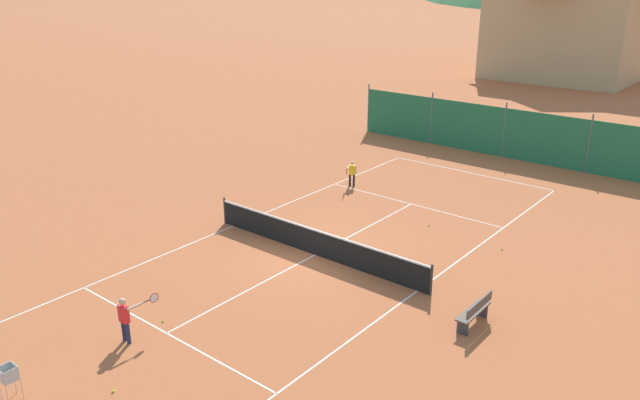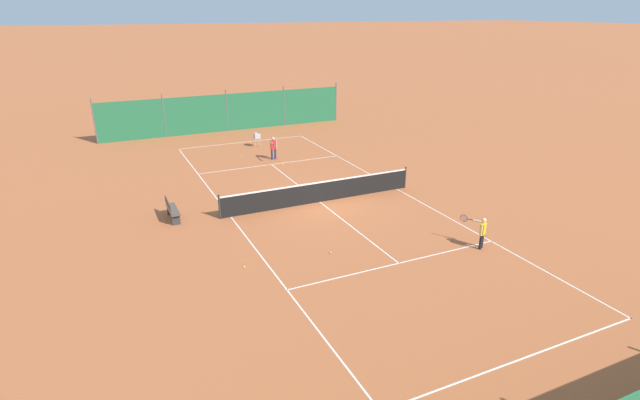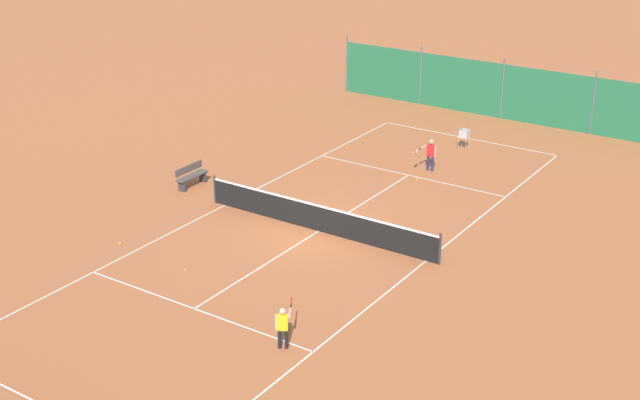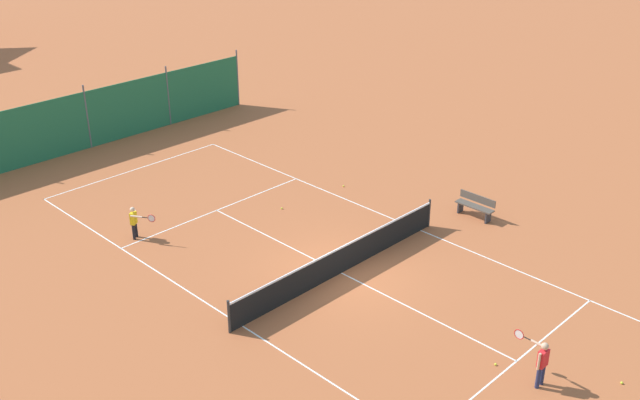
{
  "view_description": "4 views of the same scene",
  "coord_description": "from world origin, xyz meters",
  "px_view_note": "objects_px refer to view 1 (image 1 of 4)",
  "views": [
    {
      "loc": [
        12.51,
        -15.16,
        9.37
      ],
      "look_at": [
        -1.74,
        2.41,
        0.93
      ],
      "focal_mm": 35.0,
      "sensor_mm": 36.0,
      "label": 1
    },
    {
      "loc": [
        8.83,
        18.97,
        8.12
      ],
      "look_at": [
        0.65,
        1.42,
        0.69
      ],
      "focal_mm": 28.0,
      "sensor_mm": 36.0,
      "label": 2
    },
    {
      "loc": [
        -15.31,
        22.92,
        12.6
      ],
      "look_at": [
        -0.15,
        0.14,
        1.23
      ],
      "focal_mm": 50.0,
      "sensor_mm": 36.0,
      "label": 3
    },
    {
      "loc": [
        -15.05,
        -13.99,
        12.41
      ],
      "look_at": [
        1.25,
        2.19,
        1.42
      ],
      "focal_mm": 42.0,
      "sensor_mm": 36.0,
      "label": 4
    }
  ],
  "objects_px": {
    "player_far_baseline": "(352,172)",
    "tennis_ball_by_net_right": "(163,321)",
    "tennis_net": "(315,242)",
    "player_near_service": "(126,316)",
    "tennis_ball_far_corner": "(113,391)",
    "ball_hopper": "(8,376)",
    "tennis_ball_alley_left": "(502,249)",
    "tennis_ball_service_box": "(429,225)",
    "alpine_chalet": "(568,11)",
    "courtside_bench": "(475,311)"
  },
  "relations": [
    {
      "from": "player_far_baseline",
      "to": "tennis_ball_by_net_right",
      "type": "distance_m",
      "value": 13.05
    },
    {
      "from": "tennis_net",
      "to": "player_near_service",
      "type": "height_order",
      "value": "player_near_service"
    },
    {
      "from": "player_near_service",
      "to": "tennis_ball_far_corner",
      "type": "height_order",
      "value": "player_near_service"
    },
    {
      "from": "tennis_net",
      "to": "ball_hopper",
      "type": "xyz_separation_m",
      "value": [
        -0.49,
        -10.4,
        0.16
      ]
    },
    {
      "from": "tennis_net",
      "to": "tennis_ball_far_corner",
      "type": "bearing_deg",
      "value": -83.05
    },
    {
      "from": "tennis_ball_far_corner",
      "to": "tennis_ball_alley_left",
      "type": "relative_size",
      "value": 1.0
    },
    {
      "from": "tennis_ball_alley_left",
      "to": "ball_hopper",
      "type": "xyz_separation_m",
      "value": [
        -5.38,
        -14.89,
        0.62
      ]
    },
    {
      "from": "tennis_ball_service_box",
      "to": "tennis_ball_by_net_right",
      "type": "distance_m",
      "value": 11.1
    },
    {
      "from": "player_far_baseline",
      "to": "tennis_ball_by_net_right",
      "type": "bearing_deg",
      "value": -77.73
    },
    {
      "from": "player_far_baseline",
      "to": "alpine_chalet",
      "type": "bearing_deg",
      "value": 94.81
    },
    {
      "from": "tennis_ball_by_net_right",
      "to": "tennis_net",
      "type": "bearing_deg",
      "value": 84.87
    },
    {
      "from": "tennis_ball_alley_left",
      "to": "tennis_net",
      "type": "bearing_deg",
      "value": -137.48
    },
    {
      "from": "tennis_ball_alley_left",
      "to": "ball_hopper",
      "type": "distance_m",
      "value": 15.84
    },
    {
      "from": "player_far_baseline",
      "to": "tennis_ball_by_net_right",
      "type": "height_order",
      "value": "player_far_baseline"
    },
    {
      "from": "tennis_net",
      "to": "ball_hopper",
      "type": "bearing_deg",
      "value": -92.71
    },
    {
      "from": "alpine_chalet",
      "to": "tennis_ball_alley_left",
      "type": "bearing_deg",
      "value": -73.47
    },
    {
      "from": "alpine_chalet",
      "to": "tennis_ball_far_corner",
      "type": "bearing_deg",
      "value": -81.76
    },
    {
      "from": "player_near_service",
      "to": "courtside_bench",
      "type": "bearing_deg",
      "value": 43.84
    },
    {
      "from": "tennis_ball_service_box",
      "to": "tennis_ball_alley_left",
      "type": "height_order",
      "value": "same"
    },
    {
      "from": "player_near_service",
      "to": "tennis_ball_far_corner",
      "type": "xyz_separation_m",
      "value": [
        1.54,
        -1.5,
        -0.73
      ]
    },
    {
      "from": "player_near_service",
      "to": "tennis_ball_by_net_right",
      "type": "xyz_separation_m",
      "value": [
        -0.08,
        1.19,
        -0.73
      ]
    },
    {
      "from": "tennis_ball_alley_left",
      "to": "tennis_ball_by_net_right",
      "type": "height_order",
      "value": "same"
    },
    {
      "from": "tennis_ball_far_corner",
      "to": "tennis_net",
      "type": "bearing_deg",
      "value": 96.95
    },
    {
      "from": "player_near_service",
      "to": "tennis_ball_service_box",
      "type": "xyz_separation_m",
      "value": [
        2.25,
        12.03,
        -0.73
      ]
    },
    {
      "from": "tennis_ball_service_box",
      "to": "tennis_ball_alley_left",
      "type": "bearing_deg",
      "value": -4.86
    },
    {
      "from": "player_far_baseline",
      "to": "ball_hopper",
      "type": "xyz_separation_m",
      "value": [
        2.82,
        -17.04,
        -0.04
      ]
    },
    {
      "from": "player_far_baseline",
      "to": "alpine_chalet",
      "type": "distance_m",
      "value": 36.08
    },
    {
      "from": "ball_hopper",
      "to": "player_near_service",
      "type": "bearing_deg",
      "value": 89.54
    },
    {
      "from": "tennis_ball_alley_left",
      "to": "alpine_chalet",
      "type": "xyz_separation_m",
      "value": [
        -11.2,
        37.74,
        5.79
      ]
    },
    {
      "from": "tennis_ball_alley_left",
      "to": "courtside_bench",
      "type": "relative_size",
      "value": 0.04
    },
    {
      "from": "tennis_ball_by_net_right",
      "to": "courtside_bench",
      "type": "height_order",
      "value": "courtside_bench"
    },
    {
      "from": "tennis_ball_far_corner",
      "to": "tennis_ball_service_box",
      "type": "relative_size",
      "value": 1.0
    },
    {
      "from": "ball_hopper",
      "to": "tennis_ball_far_corner",
      "type": "bearing_deg",
      "value": 45.96
    },
    {
      "from": "tennis_ball_service_box",
      "to": "courtside_bench",
      "type": "distance_m",
      "value": 7.15
    },
    {
      "from": "tennis_ball_by_net_right",
      "to": "ball_hopper",
      "type": "bearing_deg",
      "value": -89.27
    },
    {
      "from": "player_far_baseline",
      "to": "tennis_ball_by_net_right",
      "type": "xyz_separation_m",
      "value": [
        2.77,
        -12.73,
        -0.66
      ]
    },
    {
      "from": "tennis_ball_far_corner",
      "to": "tennis_ball_alley_left",
      "type": "xyz_separation_m",
      "value": [
        3.82,
        13.27,
        0.0
      ]
    },
    {
      "from": "tennis_ball_alley_left",
      "to": "tennis_ball_by_net_right",
      "type": "distance_m",
      "value": 11.9
    },
    {
      "from": "tennis_ball_by_net_right",
      "to": "alpine_chalet",
      "type": "distance_m",
      "value": 49.0
    },
    {
      "from": "ball_hopper",
      "to": "tennis_ball_alley_left",
      "type": "bearing_deg",
      "value": 70.13
    },
    {
      "from": "ball_hopper",
      "to": "courtside_bench",
      "type": "relative_size",
      "value": 0.59
    },
    {
      "from": "player_far_baseline",
      "to": "courtside_bench",
      "type": "bearing_deg",
      "value": -37.37
    },
    {
      "from": "tennis_ball_far_corner",
      "to": "tennis_ball_service_box",
      "type": "height_order",
      "value": "same"
    },
    {
      "from": "tennis_ball_far_corner",
      "to": "alpine_chalet",
      "type": "height_order",
      "value": "alpine_chalet"
    },
    {
      "from": "tennis_ball_by_net_right",
      "to": "player_far_baseline",
      "type": "bearing_deg",
      "value": 102.27
    },
    {
      "from": "player_near_service",
      "to": "tennis_ball_far_corner",
      "type": "distance_m",
      "value": 2.27
    },
    {
      "from": "player_far_baseline",
      "to": "courtside_bench",
      "type": "xyz_separation_m",
      "value": [
        9.66,
        -7.38,
        -0.24
      ]
    },
    {
      "from": "tennis_ball_service_box",
      "to": "alpine_chalet",
      "type": "height_order",
      "value": "alpine_chalet"
    },
    {
      "from": "tennis_ball_service_box",
      "to": "tennis_ball_by_net_right",
      "type": "bearing_deg",
      "value": -102.14
    },
    {
      "from": "ball_hopper",
      "to": "alpine_chalet",
      "type": "relative_size",
      "value": 0.07
    }
  ]
}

